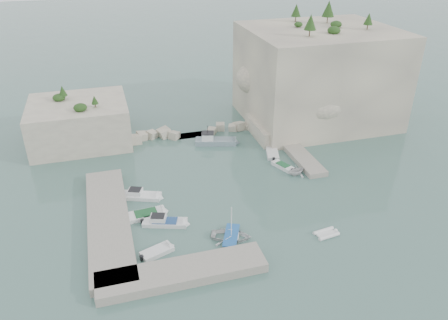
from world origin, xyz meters
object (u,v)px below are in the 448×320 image
object	(u,v)px
inflatable_dinghy	(326,235)
work_boat	(216,144)
motorboat_e	(157,253)
tender_east_d	(274,146)
motorboat_c	(146,216)
tender_east_c	(272,153)
motorboat_b	(141,198)
motorboat_d	(165,224)
tender_east_a	(296,175)
tender_east_b	(283,168)
rowboat	(231,238)

from	to	relation	value
inflatable_dinghy	work_boat	bearing A→B (deg)	94.64
motorboat_e	tender_east_d	bearing A→B (deg)	22.97
motorboat_c	motorboat_e	xyz separation A→B (m)	(0.27, -7.58, 0.00)
inflatable_dinghy	tender_east_d	world-z (taller)	tender_east_d
tender_east_c	tender_east_d	world-z (taller)	tender_east_d
motorboat_b	motorboat_d	distance (m)	7.25
tender_east_a	tender_east_c	distance (m)	7.51
motorboat_d	tender_east_d	xyz separation A→B (m)	(21.45, 16.63, 0.00)
motorboat_e	motorboat_d	world-z (taller)	motorboat_d
tender_east_b	motorboat_b	bearing A→B (deg)	73.46
rowboat	motorboat_c	bearing A→B (deg)	75.31
tender_east_c	work_boat	world-z (taller)	work_boat
rowboat	inflatable_dinghy	world-z (taller)	rowboat
tender_east_a	motorboat_e	bearing A→B (deg)	100.83
motorboat_c	motorboat_e	bearing A→B (deg)	-92.83
rowboat	tender_east_d	xyz separation A→B (m)	(14.33, 21.62, 0.00)
tender_east_c	tender_east_d	xyz separation A→B (m)	(1.42, 2.40, 0.00)
rowboat	tender_east_c	xyz separation A→B (m)	(12.91, 19.21, 0.00)
inflatable_dinghy	motorboat_c	bearing A→B (deg)	146.21
motorboat_d	tender_east_a	world-z (taller)	tender_east_a
motorboat_d	motorboat_b	bearing A→B (deg)	125.76
tender_east_a	tender_east_d	distance (m)	9.86
motorboat_b	work_boat	world-z (taller)	work_boat
motorboat_c	tender_east_b	xyz separation A→B (m)	(21.88, 6.93, 0.00)
inflatable_dinghy	tender_east_b	bearing A→B (deg)	77.05
motorboat_c	tender_east_d	size ratio (longest dim) A/B	1.34
motorboat_d	rowboat	world-z (taller)	motorboat_d
motorboat_c	work_boat	size ratio (longest dim) A/B	0.73
rowboat	tender_east_b	size ratio (longest dim) A/B	1.16
tender_east_a	work_boat	distance (m)	16.13
motorboat_e	rowboat	xyz separation A→B (m)	(8.90, 0.22, 0.00)
rowboat	tender_east_c	size ratio (longest dim) A/B	0.85
motorboat_c	motorboat_d	size ratio (longest dim) A/B	0.92
rowboat	tender_east_b	distance (m)	19.12
inflatable_dinghy	tender_east_b	xyz separation A→B (m)	(1.50, 16.84, 0.00)
motorboat_c	rowboat	distance (m)	11.76
motorboat_c	motorboat_d	distance (m)	3.13
rowboat	work_boat	size ratio (longest dim) A/B	0.63
rowboat	tender_east_a	distance (m)	18.17
work_boat	motorboat_e	bearing A→B (deg)	-102.69
tender_east_b	tender_east_c	xyz separation A→B (m)	(0.20, 4.93, 0.00)
tender_east_a	motorboat_b	bearing A→B (deg)	72.64
motorboat_b	motorboat_c	distance (m)	4.56
motorboat_e	work_boat	bearing A→B (deg)	41.08
motorboat_c	inflatable_dinghy	bearing A→B (deg)	-30.81
motorboat_e	rowboat	world-z (taller)	rowboat
motorboat_d	tender_east_d	distance (m)	27.14
motorboat_e	rowboat	distance (m)	8.90
motorboat_b	motorboat_c	size ratio (longest dim) A/B	1.06
motorboat_d	inflatable_dinghy	world-z (taller)	motorboat_d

